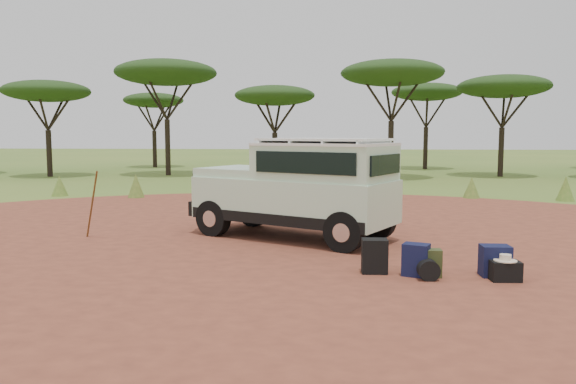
# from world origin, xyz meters

# --- Properties ---
(ground) EXTENTS (140.00, 140.00, 0.00)m
(ground) POSITION_xyz_m (0.00, 0.00, 0.00)
(ground) COLOR #4E762A
(ground) RESTS_ON ground
(dirt_clearing) EXTENTS (23.00, 23.00, 0.01)m
(dirt_clearing) POSITION_xyz_m (0.00, 0.00, 0.00)
(dirt_clearing) COLOR #984831
(dirt_clearing) RESTS_ON ground
(grass_fringe) EXTENTS (36.60, 1.60, 0.90)m
(grass_fringe) POSITION_xyz_m (0.12, 8.67, 0.40)
(grass_fringe) COLOR #4E762A
(grass_fringe) RESTS_ON ground
(acacia_treeline) EXTENTS (46.70, 13.20, 6.26)m
(acacia_treeline) POSITION_xyz_m (0.75, 19.81, 4.87)
(acacia_treeline) COLOR black
(acacia_treeline) RESTS_ON ground
(safari_vehicle) EXTENTS (4.79, 3.66, 2.20)m
(safari_vehicle) POSITION_xyz_m (0.33, 0.91, 1.06)
(safari_vehicle) COLOR silver
(safari_vehicle) RESTS_ON ground
(walking_staff) EXTENTS (0.49, 0.42, 1.51)m
(walking_staff) POSITION_xyz_m (-4.20, 0.52, 0.75)
(walking_staff) COLOR brown
(walking_staff) RESTS_ON ground
(backpack_black) EXTENTS (0.43, 0.32, 0.57)m
(backpack_black) POSITION_xyz_m (1.75, -2.08, 0.29)
(backpack_black) COLOR black
(backpack_black) RESTS_ON ground
(backpack_navy) EXTENTS (0.49, 0.42, 0.54)m
(backpack_navy) POSITION_xyz_m (2.41, -2.22, 0.27)
(backpack_navy) COLOR #13193E
(backpack_navy) RESTS_ON ground
(backpack_olive) EXTENTS (0.33, 0.24, 0.45)m
(backpack_olive) POSITION_xyz_m (2.64, -2.25, 0.23)
(backpack_olive) COLOR #414921
(backpack_olive) RESTS_ON ground
(duffel_navy) EXTENTS (0.46, 0.35, 0.51)m
(duffel_navy) POSITION_xyz_m (3.68, -2.14, 0.26)
(duffel_navy) COLOR #13193E
(duffel_navy) RESTS_ON ground
(hard_case) EXTENTS (0.47, 0.35, 0.32)m
(hard_case) POSITION_xyz_m (3.76, -2.41, 0.16)
(hard_case) COLOR black
(hard_case) RESTS_ON ground
(stuff_sack) EXTENTS (0.35, 0.35, 0.34)m
(stuff_sack) POSITION_xyz_m (2.56, -2.42, 0.17)
(stuff_sack) COLOR black
(stuff_sack) RESTS_ON ground
(safari_hat) EXTENTS (0.36, 0.36, 0.10)m
(safari_hat) POSITION_xyz_m (3.76, -2.41, 0.36)
(safari_hat) COLOR beige
(safari_hat) RESTS_ON hard_case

